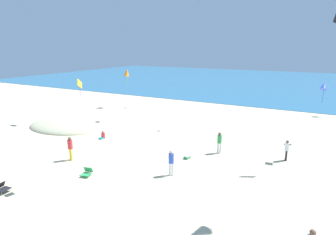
{
  "coord_description": "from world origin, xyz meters",
  "views": [
    {
      "loc": [
        10.15,
        -11.22,
        7.96
      ],
      "look_at": [
        0.0,
        7.32,
        2.73
      ],
      "focal_mm": 31.06,
      "sensor_mm": 36.0,
      "label": 1
    }
  ],
  "objects_px": {
    "person_2": "(287,149)",
    "person_3": "(70,147)",
    "kite_orange": "(127,73)",
    "cooler_box": "(187,157)",
    "kite_yellow": "(80,84)",
    "person_5": "(103,136)",
    "beach_chair_near_camera": "(87,172)",
    "person_4": "(171,161)",
    "beach_chair_far_right": "(2,188)",
    "kite_blue": "(324,86)",
    "person_0": "(219,141)"
  },
  "relations": [
    {
      "from": "beach_chair_far_right",
      "to": "person_5",
      "type": "distance_m",
      "value": 10.28
    },
    {
      "from": "person_2",
      "to": "kite_blue",
      "type": "bearing_deg",
      "value": 64.56
    },
    {
      "from": "person_3",
      "to": "kite_blue",
      "type": "bearing_deg",
      "value": 160.5
    },
    {
      "from": "beach_chair_near_camera",
      "to": "kite_blue",
      "type": "xyz_separation_m",
      "value": [
        12.43,
        14.89,
        4.52
      ]
    },
    {
      "from": "person_2",
      "to": "kite_blue",
      "type": "height_order",
      "value": "kite_blue"
    },
    {
      "from": "person_5",
      "to": "kite_yellow",
      "type": "bearing_deg",
      "value": 35.47
    },
    {
      "from": "cooler_box",
      "to": "person_5",
      "type": "distance_m",
      "value": 8.55
    },
    {
      "from": "person_2",
      "to": "person_5",
      "type": "distance_m",
      "value": 15.04
    },
    {
      "from": "person_3",
      "to": "beach_chair_near_camera",
      "type": "bearing_deg",
      "value": 93.25
    },
    {
      "from": "person_4",
      "to": "kite_orange",
      "type": "xyz_separation_m",
      "value": [
        -10.9,
        10.33,
        4.21
      ]
    },
    {
      "from": "person_5",
      "to": "beach_chair_near_camera",
      "type": "bearing_deg",
      "value": 34.37
    },
    {
      "from": "beach_chair_near_camera",
      "to": "kite_blue",
      "type": "bearing_deg",
      "value": 125.43
    },
    {
      "from": "cooler_box",
      "to": "kite_yellow",
      "type": "distance_m",
      "value": 9.36
    },
    {
      "from": "person_2",
      "to": "person_4",
      "type": "bearing_deg",
      "value": -144.2
    },
    {
      "from": "beach_chair_near_camera",
      "to": "person_5",
      "type": "height_order",
      "value": "person_5"
    },
    {
      "from": "person_4",
      "to": "person_3",
      "type": "bearing_deg",
      "value": 63.96
    },
    {
      "from": "beach_chair_near_camera",
      "to": "cooler_box",
      "type": "bearing_deg",
      "value": 127.68
    },
    {
      "from": "cooler_box",
      "to": "beach_chair_far_right",
      "type": "bearing_deg",
      "value": -126.34
    },
    {
      "from": "kite_orange",
      "to": "person_3",
      "type": "bearing_deg",
      "value": -73.42
    },
    {
      "from": "beach_chair_near_camera",
      "to": "person_0",
      "type": "xyz_separation_m",
      "value": [
        5.98,
        7.8,
        0.72
      ]
    },
    {
      "from": "person_2",
      "to": "person_3",
      "type": "bearing_deg",
      "value": -160.96
    },
    {
      "from": "person_5",
      "to": "kite_orange",
      "type": "relative_size",
      "value": 0.4
    },
    {
      "from": "beach_chair_near_camera",
      "to": "kite_orange",
      "type": "relative_size",
      "value": 0.47
    },
    {
      "from": "person_3",
      "to": "person_5",
      "type": "bearing_deg",
      "value": -135.72
    },
    {
      "from": "cooler_box",
      "to": "kite_blue",
      "type": "bearing_deg",
      "value": 48.84
    },
    {
      "from": "person_0",
      "to": "kite_orange",
      "type": "bearing_deg",
      "value": 55.27
    },
    {
      "from": "person_4",
      "to": "kite_yellow",
      "type": "height_order",
      "value": "kite_yellow"
    },
    {
      "from": "beach_chair_far_right",
      "to": "person_0",
      "type": "xyz_separation_m",
      "value": [
        8.6,
        11.64,
        0.69
      ]
    },
    {
      "from": "beach_chair_far_right",
      "to": "kite_orange",
      "type": "xyz_separation_m",
      "value": [
        -3.66,
        16.78,
        4.91
      ]
    },
    {
      "from": "person_4",
      "to": "kite_yellow",
      "type": "relative_size",
      "value": 1.74
    },
    {
      "from": "beach_chair_near_camera",
      "to": "person_4",
      "type": "xyz_separation_m",
      "value": [
        4.61,
        2.6,
        0.74
      ]
    },
    {
      "from": "beach_chair_far_right",
      "to": "kite_orange",
      "type": "height_order",
      "value": "kite_orange"
    },
    {
      "from": "beach_chair_far_right",
      "to": "beach_chair_near_camera",
      "type": "bearing_deg",
      "value": 49.76
    },
    {
      "from": "cooler_box",
      "to": "kite_orange",
      "type": "relative_size",
      "value": 0.28
    },
    {
      "from": "person_4",
      "to": "kite_blue",
      "type": "height_order",
      "value": "kite_blue"
    },
    {
      "from": "person_5",
      "to": "kite_blue",
      "type": "height_order",
      "value": "kite_blue"
    },
    {
      "from": "beach_chair_near_camera",
      "to": "kite_yellow",
      "type": "relative_size",
      "value": 0.84
    },
    {
      "from": "beach_chair_far_right",
      "to": "person_4",
      "type": "distance_m",
      "value": 9.72
    },
    {
      "from": "kite_blue",
      "to": "person_4",
      "type": "bearing_deg",
      "value": -122.49
    },
    {
      "from": "kite_yellow",
      "to": "person_3",
      "type": "bearing_deg",
      "value": 148.71
    },
    {
      "from": "beach_chair_far_right",
      "to": "kite_blue",
      "type": "xyz_separation_m",
      "value": [
        15.06,
        18.73,
        4.48
      ]
    },
    {
      "from": "person_0",
      "to": "person_3",
      "type": "bearing_deg",
      "value": 114.04
    },
    {
      "from": "beach_chair_far_right",
      "to": "person_2",
      "type": "height_order",
      "value": "person_2"
    },
    {
      "from": "cooler_box",
      "to": "person_2",
      "type": "xyz_separation_m",
      "value": [
        6.32,
        3.07,
        0.76
      ]
    },
    {
      "from": "person_3",
      "to": "kite_yellow",
      "type": "xyz_separation_m",
      "value": [
        3.58,
        -2.18,
        4.92
      ]
    },
    {
      "from": "person_0",
      "to": "kite_orange",
      "type": "xyz_separation_m",
      "value": [
        -12.27,
        5.14,
        4.22
      ]
    },
    {
      "from": "beach_chair_near_camera",
      "to": "person_4",
      "type": "bearing_deg",
      "value": 104.76
    },
    {
      "from": "person_2",
      "to": "kite_yellow",
      "type": "height_order",
      "value": "kite_yellow"
    },
    {
      "from": "person_2",
      "to": "kite_yellow",
      "type": "xyz_separation_m",
      "value": [
        -9.91,
        -9.48,
        5.04
      ]
    },
    {
      "from": "kite_yellow",
      "to": "kite_blue",
      "type": "distance_m",
      "value": 19.61
    }
  ]
}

